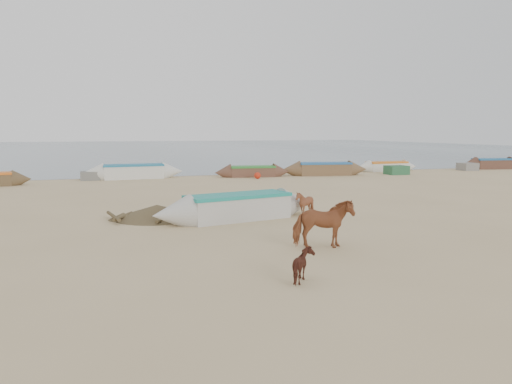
% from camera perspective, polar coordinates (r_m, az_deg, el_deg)
% --- Properties ---
extents(ground, '(140.00, 140.00, 0.00)m').
position_cam_1_polar(ground, '(14.35, 4.99, -5.83)').
color(ground, tan).
rests_on(ground, ground).
extents(sea, '(160.00, 160.00, 0.00)m').
position_cam_1_polar(sea, '(95.07, -14.80, 4.89)').
color(sea, slate).
rests_on(sea, ground).
extents(cow_adult, '(1.72, 1.05, 1.35)m').
position_cam_1_polar(cow_adult, '(13.66, 7.65, -3.63)').
color(cow_adult, '#985431').
rests_on(cow_adult, ground).
extents(calf_front, '(0.99, 0.91, 0.95)m').
position_cam_1_polar(calf_front, '(18.74, 5.58, -1.32)').
color(calf_front, brown).
rests_on(calf_front, ground).
extents(calf_right, '(0.73, 0.81, 0.72)m').
position_cam_1_polar(calf_right, '(10.68, 5.57, -8.37)').
color(calf_right, '#54261B').
rests_on(calf_right, ground).
extents(near_canoe, '(6.55, 2.63, 0.93)m').
position_cam_1_polar(near_canoe, '(17.94, -2.05, -1.70)').
color(near_canoe, beige).
rests_on(near_canoe, ground).
extents(debris_pile, '(4.21, 4.21, 0.48)m').
position_cam_1_polar(debris_pile, '(18.68, -11.25, -2.18)').
color(debris_pile, brown).
rests_on(debris_pile, ground).
extents(waterline_canoes, '(56.20, 4.07, 0.97)m').
position_cam_1_polar(waterline_canoes, '(34.04, -8.80, 2.31)').
color(waterline_canoes, brown).
rests_on(waterline_canoes, ground).
extents(beach_clutter, '(47.48, 3.71, 0.64)m').
position_cam_1_polar(beach_clutter, '(33.99, -0.07, 2.16)').
color(beach_clutter, '#2D653B').
rests_on(beach_clutter, ground).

